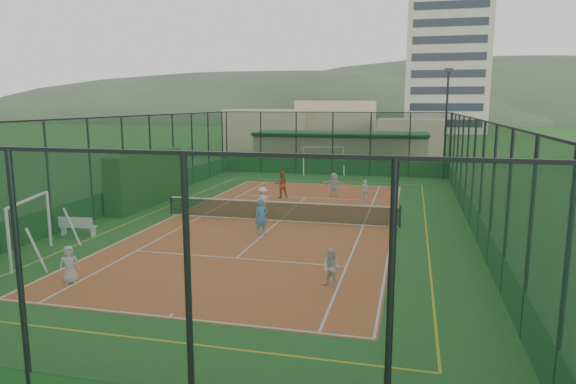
# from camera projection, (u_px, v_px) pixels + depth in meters

# --- Properties ---
(ground) EXTENTS (300.00, 300.00, 0.00)m
(ground) POSITION_uv_depth(u_px,v_px,m) (279.00, 221.00, 25.22)
(ground) COLOR #1D571F
(ground) RESTS_ON ground
(court_slab) EXTENTS (11.17, 23.97, 0.01)m
(court_slab) POSITION_uv_depth(u_px,v_px,m) (279.00, 221.00, 25.22)
(court_slab) COLOR #B84E28
(court_slab) RESTS_ON ground
(tennis_net) EXTENTS (11.67, 0.12, 1.06)m
(tennis_net) POSITION_uv_depth(u_px,v_px,m) (279.00, 210.00, 25.13)
(tennis_net) COLOR black
(tennis_net) RESTS_ON ground
(perimeter_fence) EXTENTS (18.12, 34.12, 5.00)m
(perimeter_fence) POSITION_uv_depth(u_px,v_px,m) (279.00, 170.00, 24.79)
(perimeter_fence) COLOR black
(perimeter_fence) RESTS_ON ground
(floodlight_ne) EXTENTS (0.60, 0.26, 8.25)m
(floodlight_ne) POSITION_uv_depth(u_px,v_px,m) (446.00, 125.00, 38.41)
(floodlight_ne) COLOR black
(floodlight_ne) RESTS_ON ground
(clubhouse) EXTENTS (15.20, 7.20, 3.15)m
(clubhouse) POSITION_uv_depth(u_px,v_px,m) (341.00, 150.00, 46.01)
(clubhouse) COLOR tan
(clubhouse) RESTS_ON ground
(apartment_tower) EXTENTS (15.00, 12.00, 30.00)m
(apartment_tower) POSITION_uv_depth(u_px,v_px,m) (447.00, 54.00, 98.39)
(apartment_tower) COLOR beige
(apartment_tower) RESTS_ON ground
(distant_hills) EXTENTS (200.00, 60.00, 24.00)m
(distant_hills) POSITION_uv_depth(u_px,v_px,m) (394.00, 121.00, 168.85)
(distant_hills) COLOR #384C33
(distant_hills) RESTS_ON ground
(hedge_left) EXTENTS (1.03, 6.85, 3.00)m
(hedge_left) POSITION_uv_depth(u_px,v_px,m) (146.00, 179.00, 28.87)
(hedge_left) COLOR black
(hedge_left) RESTS_ON ground
(white_bench) EXTENTS (1.61, 0.57, 0.89)m
(white_bench) POSITION_uv_depth(u_px,v_px,m) (78.00, 226.00, 22.30)
(white_bench) COLOR white
(white_bench) RESTS_ON ground
(futsal_goal_near) EXTENTS (3.59, 1.95, 2.23)m
(futsal_goal_near) POSITION_uv_depth(u_px,v_px,m) (31.00, 229.00, 18.91)
(futsal_goal_near) COLOR white
(futsal_goal_near) RESTS_ON ground
(futsal_goal_far) EXTENTS (3.48, 1.74, 2.16)m
(futsal_goal_far) POSITION_uv_depth(u_px,v_px,m) (323.00, 160.00, 41.94)
(futsal_goal_far) COLOR white
(futsal_goal_far) RESTS_ON ground
(child_near_left) EXTENTS (0.72, 0.67, 1.23)m
(child_near_left) POSITION_uv_depth(u_px,v_px,m) (69.00, 264.00, 16.38)
(child_near_left) COLOR silver
(child_near_left) RESTS_ON court_slab
(child_near_mid) EXTENTS (0.68, 0.62, 1.57)m
(child_near_mid) POSITION_uv_depth(u_px,v_px,m) (261.00, 217.00, 22.44)
(child_near_mid) COLOR #4585C5
(child_near_mid) RESTS_ON court_slab
(child_near_right) EXTENTS (0.72, 0.65, 1.22)m
(child_near_right) POSITION_uv_depth(u_px,v_px,m) (331.00, 268.00, 16.02)
(child_near_right) COLOR silver
(child_near_right) RESTS_ON court_slab
(child_far_left) EXTENTS (1.05, 1.02, 1.44)m
(child_far_left) POSITION_uv_depth(u_px,v_px,m) (263.00, 201.00, 26.52)
(child_far_left) COLOR white
(child_far_left) RESTS_ON court_slab
(child_far_right) EXTENTS (0.80, 0.60, 1.26)m
(child_far_right) POSITION_uv_depth(u_px,v_px,m) (365.00, 191.00, 30.11)
(child_far_right) COLOR white
(child_far_right) RESTS_ON court_slab
(child_far_back) EXTENTS (1.39, 0.45, 1.49)m
(child_far_back) POSITION_uv_depth(u_px,v_px,m) (334.00, 185.00, 31.53)
(child_far_back) COLOR silver
(child_far_back) RESTS_ON court_slab
(coach) EXTENTS (1.01, 0.92, 1.67)m
(coach) POSITION_uv_depth(u_px,v_px,m) (281.00, 184.00, 31.16)
(coach) COLOR #B12A12
(coach) RESTS_ON court_slab
(tennis_balls) EXTENTS (5.39, 1.68, 0.07)m
(tennis_balls) POSITION_uv_depth(u_px,v_px,m) (303.00, 215.00, 26.37)
(tennis_balls) COLOR #CCE033
(tennis_balls) RESTS_ON court_slab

